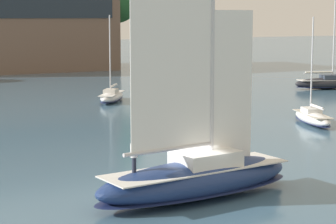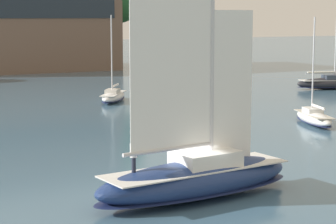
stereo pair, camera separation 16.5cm
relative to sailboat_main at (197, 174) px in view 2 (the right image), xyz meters
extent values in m
plane|color=#42667F|center=(-0.02, 0.00, -1.19)|extent=(400.00, 400.00, 0.00)
cube|color=brown|center=(12.49, 79.96, 7.80)|extent=(28.74, 17.65, 17.98)
cube|color=#1E2833|center=(12.49, 71.05, 8.70)|extent=(25.86, 0.10, 2.88)
cylinder|color=brown|center=(27.91, 75.24, 3.85)|extent=(0.81, 0.81, 10.08)
ellipsoid|color=navy|center=(-0.02, 0.00, -0.25)|extent=(11.27, 4.26, 1.87)
ellipsoid|color=#19234C|center=(-0.02, 0.00, -0.77)|extent=(11.38, 4.30, 0.22)
cube|color=silver|center=(-0.02, 0.00, 0.29)|extent=(9.91, 3.63, 0.06)
cube|color=silver|center=(0.53, 0.06, 0.71)|extent=(3.30, 2.48, 0.77)
cylinder|color=silver|center=(0.86, 0.09, 7.20)|extent=(0.22, 0.22, 13.75)
cylinder|color=silver|center=(-1.60, -0.18, 1.42)|extent=(4.94, 0.73, 0.19)
cube|color=white|center=(-1.41, -0.16, 7.06)|extent=(4.53, 0.53, 11.28)
cube|color=white|center=(2.16, 0.24, 4.10)|extent=(2.41, 0.29, 7.56)
cylinder|color=#232838|center=(-3.34, 0.00, 0.75)|extent=(0.22, 0.22, 0.85)
cylinder|color=silver|center=(-3.34, 0.00, 1.50)|extent=(0.38, 0.38, 0.65)
sphere|color=tan|center=(-3.34, 0.00, 1.94)|extent=(0.24, 0.24, 0.24)
ellipsoid|color=silver|center=(10.29, 35.32, -0.64)|extent=(5.22, 6.20, 1.09)
ellipsoid|color=#19234C|center=(10.29, 35.32, -0.94)|extent=(5.27, 6.27, 0.13)
cube|color=silver|center=(10.29, 35.32, -0.32)|extent=(4.54, 5.42, 0.06)
cube|color=beige|center=(10.10, 35.07, -0.06)|extent=(2.07, 2.18, 0.45)
cylinder|color=silver|center=(9.99, 34.91, 3.70)|extent=(0.13, 0.13, 7.98)
cylinder|color=silver|center=(10.84, 36.07, 0.35)|extent=(1.79, 2.38, 0.11)
cylinder|color=white|center=(10.84, 36.07, 0.43)|extent=(1.67, 2.19, 0.17)
ellipsoid|color=#232328|center=(38.06, 34.21, -0.49)|extent=(8.55, 4.52, 1.40)
ellipsoid|color=#19234C|center=(38.06, 34.21, -0.87)|extent=(8.64, 4.57, 0.17)
cube|color=silver|center=(38.06, 34.21, -0.07)|extent=(7.50, 3.89, 0.06)
cube|color=#333D4C|center=(38.45, 34.09, 0.25)|extent=(2.67, 2.20, 0.58)
cylinder|color=silver|center=(38.69, 34.02, 5.11)|extent=(0.16, 0.16, 10.30)
cylinder|color=silver|center=(36.91, 34.54, 0.78)|extent=(3.60, 1.17, 0.14)
cylinder|color=silver|center=(36.91, 34.54, 0.88)|extent=(3.27, 1.15, 0.22)
ellipsoid|color=white|center=(19.36, 14.58, -0.66)|extent=(3.66, 6.49, 1.06)
ellipsoid|color=#19234C|center=(19.36, 14.58, -0.95)|extent=(3.70, 6.56, 0.13)
cube|color=#BCB7A8|center=(19.36, 14.58, -0.33)|extent=(3.16, 5.69, 0.06)
cube|color=silver|center=(19.47, 14.88, -0.08)|extent=(1.72, 2.05, 0.44)
cylinder|color=silver|center=(19.53, 15.06, 3.61)|extent=(0.13, 0.13, 7.83)
cylinder|color=silver|center=(19.07, 13.72, 0.32)|extent=(1.00, 2.70, 0.11)
cylinder|color=white|center=(19.07, 13.72, 0.40)|extent=(0.97, 2.46, 0.17)
camera|label=1|loc=(-15.56, -26.79, 7.61)|focal=70.00mm
camera|label=2|loc=(-15.42, -26.87, 7.61)|focal=70.00mm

